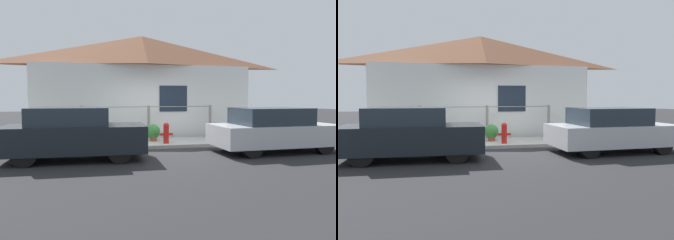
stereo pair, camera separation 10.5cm
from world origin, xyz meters
TOP-DOWN VIEW (x-y plane):
  - ground_plane at (0.00, 0.00)m, footprint 60.00×60.00m
  - sidewalk at (0.00, 0.97)m, footprint 24.00×1.95m
  - house at (0.00, 3.27)m, footprint 8.87×2.23m
  - fence at (0.00, 1.80)m, footprint 4.90×0.10m
  - car_left at (-2.51, -1.27)m, footprint 3.66×1.71m
  - car_right at (3.26, -1.28)m, footprint 3.79×1.89m
  - fire_hydrant at (0.35, 0.43)m, footprint 0.44×0.20m
  - potted_plant_near_hydrant at (0.04, 1.10)m, footprint 0.50×0.50m
  - potted_plant_by_fence at (-2.58, 1.36)m, footprint 0.39×0.39m
  - potted_plant_corner at (2.57, 1.10)m, footprint 0.36×0.36m

SIDE VIEW (x-z plane):
  - ground_plane at x=0.00m, z-range 0.00..0.00m
  - sidewalk at x=0.00m, z-range 0.00..0.11m
  - potted_plant_corner at x=2.57m, z-range 0.13..0.59m
  - potted_plant_by_fence at x=-2.58m, z-range 0.13..0.64m
  - potted_plant_near_hydrant at x=0.04m, z-range 0.14..0.73m
  - fire_hydrant at x=0.35m, z-range 0.13..0.82m
  - car_right at x=3.26m, z-range 0.00..1.33m
  - car_left at x=-2.51m, z-range 0.00..1.38m
  - fence at x=0.00m, z-range 0.17..1.40m
  - house at x=0.00m, z-range 1.22..5.36m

